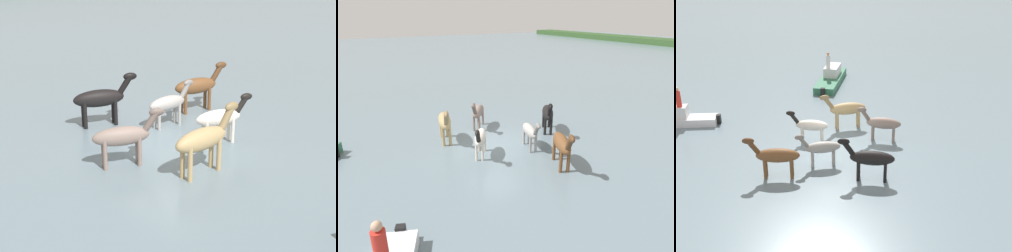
{
  "view_description": "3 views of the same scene",
  "coord_description": "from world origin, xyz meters",
  "views": [
    {
      "loc": [
        -13.88,
        -9.69,
        6.78
      ],
      "look_at": [
        0.01,
        0.23,
        0.63
      ],
      "focal_mm": 54.36,
      "sensor_mm": 36.0,
      "label": 1
    },
    {
      "loc": [
        12.98,
        -6.71,
        6.47
      ],
      "look_at": [
        -0.16,
        0.79,
        0.76
      ],
      "focal_mm": 32.23,
      "sensor_mm": 36.0,
      "label": 2
    },
    {
      "loc": [
        8.17,
        17.93,
        10.39
      ],
      "look_at": [
        -0.68,
        -0.78,
        0.79
      ],
      "focal_mm": 45.3,
      "sensor_mm": 36.0,
      "label": 3
    }
  ],
  "objects": [
    {
      "name": "horse_pinto_flank",
      "position": [
        1.06,
        -1.3,
        0.96
      ],
      "size": [
        2.1,
        1.45,
        1.74
      ],
      "rotation": [
        0.0,
        0.0,
        5.75
      ],
      "color": "silver",
      "rests_on": "ground_plane"
    },
    {
      "name": "horse_lead",
      "position": [
        -2.45,
        0.2,
        1.02
      ],
      "size": [
        2.14,
        1.72,
        1.86
      ],
      "rotation": [
        0.0,
        0.0,
        5.65
      ],
      "color": "gray",
      "rests_on": "ground_plane"
    },
    {
      "name": "horse_dun_straggler",
      "position": [
        -1.46,
        -2.15,
        1.14
      ],
      "size": [
        2.68,
        1.07,
        2.08
      ],
      "rotation": [
        0.0,
        0.0,
        6.06
      ],
      "color": "tan",
      "rests_on": "ground_plane"
    },
    {
      "name": "person_spotter_bow",
      "position": [
        7.09,
        -6.51,
        1.71
      ],
      "size": [
        0.32,
        0.32,
        1.19
      ],
      "color": "red",
      "rests_on": "boat_dinghy_port"
    },
    {
      "name": "horse_rear_stallion",
      "position": [
        3.77,
        1.38,
        1.1
      ],
      "size": [
        2.5,
        1.43,
        2.0
      ],
      "rotation": [
        0.0,
        0.0,
        5.86
      ],
      "color": "brown",
      "rests_on": "ground_plane"
    },
    {
      "name": "ground_plane",
      "position": [
        0.0,
        0.0,
        0.0
      ],
      "size": [
        157.86,
        157.86,
        0.0
      ],
      "primitive_type": "plane",
      "color": "slate"
    },
    {
      "name": "horse_dark_mare",
      "position": [
        1.49,
        1.25,
        0.94
      ],
      "size": [
        2.19,
        0.93,
        1.7
      ],
      "rotation": [
        0.0,
        0.0,
        6.02
      ],
      "color": "#9E9993",
      "rests_on": "ground_plane"
    },
    {
      "name": "horse_chestnut_trailing",
      "position": [
        0.02,
        3.43,
        1.11
      ],
      "size": [
        2.41,
        1.72,
        2.02
      ],
      "rotation": [
        0.0,
        0.0,
        5.72
      ],
      "color": "black",
      "rests_on": "ground_plane"
    }
  ]
}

